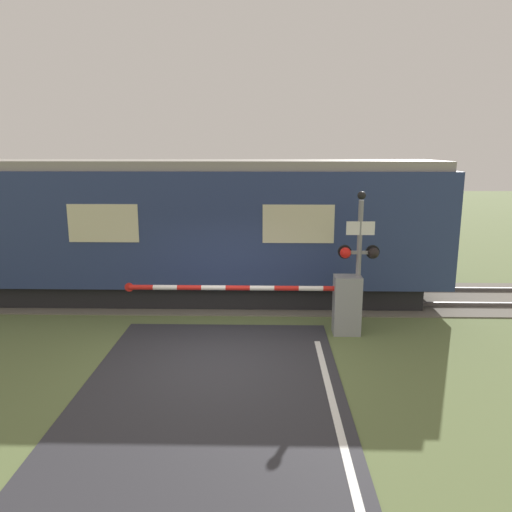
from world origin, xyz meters
TOP-DOWN VIEW (x-y plane):
  - ground_plane at (0.00, 0.00)m, footprint 80.00×80.00m
  - track_bed at (0.00, 4.25)m, footprint 36.00×3.20m
  - train at (-3.09, 4.25)m, footprint 17.42×2.73m
  - crossing_barrier at (2.38, 1.55)m, footprint 5.28×0.44m
  - signal_post at (2.96, 1.56)m, footprint 0.91×0.26m

SIDE VIEW (x-z plane):
  - ground_plane at x=0.00m, z-range 0.00..0.00m
  - track_bed at x=0.00m, z-range -0.04..0.09m
  - crossing_barrier at x=2.38m, z-range 0.06..1.40m
  - signal_post at x=2.96m, z-range 0.23..3.43m
  - train at x=-3.09m, z-range 0.05..3.83m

